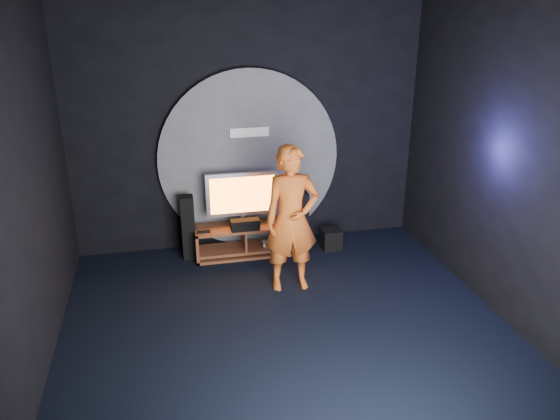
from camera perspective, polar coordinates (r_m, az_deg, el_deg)
The scene contains 14 objects.
floor at distance 6.25m, azimuth 0.84°, elevation -12.60°, with size 5.00×5.00×0.00m, color black.
back_wall at distance 7.83m, azimuth -3.34°, elevation 8.51°, with size 5.00×0.04×3.50m, color black.
front_wall at distance 3.31m, azimuth 11.20°, elevation -10.98°, with size 5.00×0.04×3.50m, color black.
left_wall at distance 5.49m, azimuth -25.38°, elevation 0.68°, with size 0.04×5.00×3.50m, color black.
right_wall at distance 6.49m, azimuth 22.99°, elevation 4.09°, with size 0.04×5.00×3.50m, color black.
wall_disc_panel at distance 7.89m, azimuth -3.21°, elevation 5.25°, with size 2.60×0.11×2.60m.
media_console at distance 7.89m, azimuth -3.72°, elevation -3.35°, with size 1.40×0.45×0.45m.
tv at distance 7.69m, azimuth -3.97°, elevation 1.43°, with size 1.02×0.22×0.77m.
center_speaker at distance 7.62m, azimuth -3.66°, elevation -1.55°, with size 0.40×0.15×0.15m, color black.
remote at distance 7.61m, azimuth -7.99°, elevation -2.28°, with size 0.18×0.05×0.02m, color black.
tower_speaker_left at distance 7.78m, azimuth -9.58°, elevation -1.81°, with size 0.19×0.21×0.93m, color black.
tower_speaker_right at distance 7.81m, azimuth 2.20°, elevation -1.41°, with size 0.19×0.21×0.93m, color black.
subwoofer at distance 8.11m, azimuth 5.36°, elevation -3.02°, with size 0.28×0.28×0.30m, color black.
player at distance 6.73m, azimuth 1.23°, elevation -0.97°, with size 0.68×0.45×1.87m, color orange.
Camera 1 is at (-1.21, -5.03, 3.51)m, focal length 35.00 mm.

